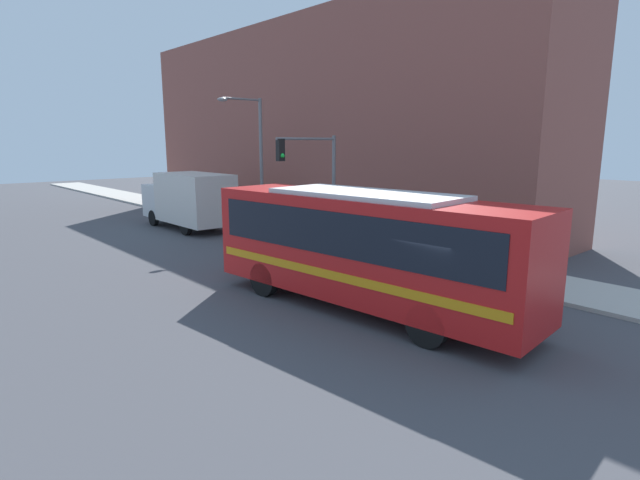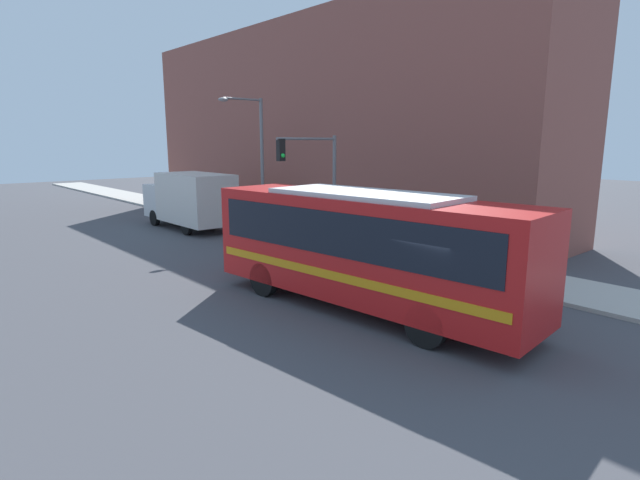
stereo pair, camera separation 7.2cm
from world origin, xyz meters
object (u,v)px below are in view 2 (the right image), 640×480
(pedestrian_near_corner, at_px, (396,231))
(pedestrian_mid_block, at_px, (448,239))
(delivery_truck, at_px, (190,199))
(fire_hydrant, at_px, (425,255))
(traffic_light_pole, at_px, (315,171))
(street_lamp, at_px, (256,152))
(parking_meter, at_px, (307,221))
(city_bus, at_px, (364,243))

(pedestrian_near_corner, bearing_deg, pedestrian_mid_block, -87.73)
(delivery_truck, xyz_separation_m, pedestrian_near_corner, (3.26, -12.00, -0.61))
(fire_hydrant, height_order, pedestrian_near_corner, pedestrian_near_corner)
(traffic_light_pole, bearing_deg, pedestrian_mid_block, -71.93)
(traffic_light_pole, bearing_deg, street_lamp, 81.04)
(parking_meter, relative_size, pedestrian_near_corner, 0.71)
(city_bus, xyz_separation_m, fire_hydrant, (5.26, 1.77, -1.48))
(city_bus, height_order, parking_meter, city_bus)
(delivery_truck, bearing_deg, fire_hydrant, -79.84)
(fire_hydrant, bearing_deg, street_lamp, 90.56)
(street_lamp, distance_m, pedestrian_mid_block, 11.91)
(parking_meter, bearing_deg, pedestrian_mid_block, -83.58)
(pedestrian_near_corner, distance_m, pedestrian_mid_block, 2.52)
(city_bus, relative_size, pedestrian_near_corner, 5.59)
(traffic_light_pole, relative_size, pedestrian_mid_block, 2.64)
(pedestrian_mid_block, bearing_deg, street_lamp, 94.70)
(fire_hydrant, height_order, traffic_light_pole, traffic_light_pole)
(traffic_light_pole, bearing_deg, city_bus, -121.23)
(pedestrian_near_corner, height_order, pedestrian_mid_block, pedestrian_mid_block)
(pedestrian_mid_block, bearing_deg, parking_meter, 96.42)
(pedestrian_near_corner, bearing_deg, delivery_truck, 105.19)
(city_bus, xyz_separation_m, parking_meter, (5.26, 8.74, -0.97))
(city_bus, distance_m, parking_meter, 10.25)
(pedestrian_mid_block, bearing_deg, delivery_truck, 103.02)
(street_lamp, distance_m, pedestrian_near_corner, 9.51)
(parking_meter, bearing_deg, street_lamp, 91.52)
(traffic_light_pole, distance_m, pedestrian_mid_block, 6.45)
(city_bus, distance_m, pedestrian_near_corner, 7.18)
(city_bus, xyz_separation_m, street_lamp, (5.16, 12.77, 2.26))
(parking_meter, distance_m, pedestrian_mid_block, 7.46)
(delivery_truck, distance_m, pedestrian_mid_block, 14.92)
(delivery_truck, relative_size, traffic_light_pole, 1.38)
(pedestrian_mid_block, bearing_deg, city_bus, -167.72)
(fire_hydrant, bearing_deg, parking_meter, 90.00)
(city_bus, bearing_deg, delivery_truck, 75.18)
(traffic_light_pole, bearing_deg, parking_meter, 59.72)
(delivery_truck, bearing_deg, street_lamp, -51.85)
(delivery_truck, bearing_deg, pedestrian_near_corner, -74.81)
(city_bus, relative_size, delivery_truck, 1.51)
(parking_meter, xyz_separation_m, pedestrian_near_corner, (0.73, -4.90, 0.06))
(delivery_truck, height_order, street_lamp, street_lamp)
(delivery_truck, distance_m, fire_hydrant, 14.35)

